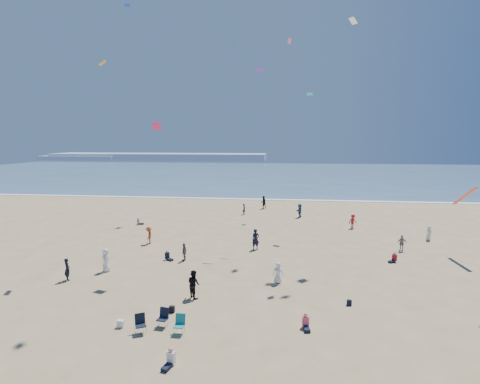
# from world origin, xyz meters

# --- Properties ---
(ground) EXTENTS (220.00, 220.00, 0.00)m
(ground) POSITION_xyz_m (0.00, 0.00, 0.00)
(ground) COLOR tan
(ground) RESTS_ON ground
(ocean) EXTENTS (220.00, 100.00, 0.06)m
(ocean) POSITION_xyz_m (0.00, 95.00, 0.03)
(ocean) COLOR #476B84
(ocean) RESTS_ON ground
(surf_line) EXTENTS (220.00, 1.20, 0.08)m
(surf_line) POSITION_xyz_m (0.00, 45.00, 0.04)
(surf_line) COLOR white
(surf_line) RESTS_ON ground
(headland_far) EXTENTS (110.00, 20.00, 3.20)m
(headland_far) POSITION_xyz_m (-60.00, 170.00, 1.60)
(headland_far) COLOR #7A8EA8
(headland_far) RESTS_ON ground
(headland_near) EXTENTS (40.00, 14.00, 2.00)m
(headland_near) POSITION_xyz_m (-100.00, 165.00, 1.00)
(headland_near) COLOR #7A8EA8
(headland_near) RESTS_ON ground
(standing_flyers) EXTENTS (30.27, 41.22, 1.92)m
(standing_flyers) POSITION_xyz_m (5.32, 16.16, 0.86)
(standing_flyers) COLOR silver
(standing_flyers) RESTS_ON ground
(seated_group) EXTENTS (27.25, 27.55, 0.84)m
(seated_group) POSITION_xyz_m (0.75, 9.90, 0.42)
(seated_group) COLOR silver
(seated_group) RESTS_ON ground
(chair_cluster) EXTENTS (2.71, 1.55, 1.00)m
(chair_cluster) POSITION_xyz_m (-1.26, 0.44, 0.50)
(chair_cluster) COLOR black
(chair_cluster) RESTS_ON ground
(white_tote) EXTENTS (0.35, 0.20, 0.40)m
(white_tote) POSITION_xyz_m (-3.55, 0.61, 0.20)
(white_tote) COLOR white
(white_tote) RESTS_ON ground
(black_backpack) EXTENTS (0.30, 0.22, 0.38)m
(black_backpack) POSITION_xyz_m (-1.34, 2.64, 0.19)
(black_backpack) COLOR black
(black_backpack) RESTS_ON ground
(navy_bag) EXTENTS (0.28, 0.18, 0.34)m
(navy_bag) POSITION_xyz_m (9.06, 4.87, 0.17)
(navy_bag) COLOR black
(navy_bag) RESTS_ON ground
(kites_aloft) EXTENTS (39.31, 39.73, 29.36)m
(kites_aloft) POSITION_xyz_m (11.58, 12.73, 14.13)
(kites_aloft) COLOR #33AA5B
(kites_aloft) RESTS_ON ground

